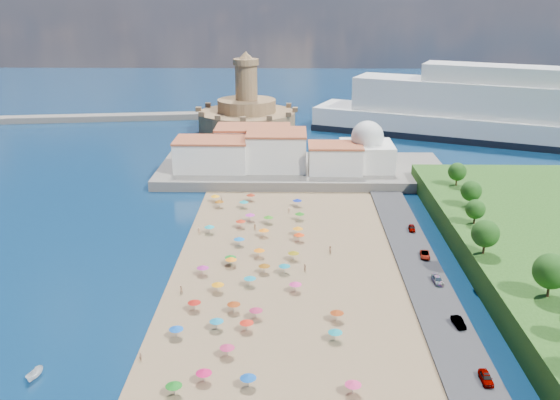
{
  "coord_description": "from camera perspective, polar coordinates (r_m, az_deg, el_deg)",
  "views": [
    {
      "loc": [
        6.82,
        -117.06,
        56.47
      ],
      "look_at": [
        4.0,
        25.0,
        8.0
      ],
      "focal_mm": 40.0,
      "sensor_mm": 36.0,
      "label": 1
    }
  ],
  "objects": [
    {
      "name": "cruise_ship",
      "position": [
        254.56,
        21.25,
        7.15
      ],
      "size": [
        157.99,
        85.76,
        35.34
      ],
      "color": "black",
      "rests_on": "ground"
    },
    {
      "name": "breakwater",
      "position": [
        299.37,
        -22.02,
        6.85
      ],
      "size": [
        199.03,
        34.77,
        2.6
      ],
      "primitive_type": "cube",
      "rotation": [
        0.0,
        0.0,
        0.14
      ],
      "color": "#59544C",
      "rests_on": "ground"
    },
    {
      "name": "domed_building",
      "position": [
        195.34,
        7.94,
        4.58
      ],
      "size": [
        16.0,
        16.0,
        15.0
      ],
      "color": "silver",
      "rests_on": "terrace"
    },
    {
      "name": "beachgoers",
      "position": [
        134.9,
        -2.31,
        -5.41
      ],
      "size": [
        33.68,
        101.76,
        1.85
      ],
      "color": "tan",
      "rests_on": "beach"
    },
    {
      "name": "beach_parasols",
      "position": [
        119.48,
        -2.9,
        -8.23
      ],
      "size": [
        32.75,
        115.6,
        2.2
      ],
      "color": "gray",
      "rests_on": "beach"
    },
    {
      "name": "waterfront_buildings",
      "position": [
        197.04,
        -1.77,
        4.55
      ],
      "size": [
        57.0,
        29.0,
        11.0
      ],
      "color": "silver",
      "rests_on": "terrace"
    },
    {
      "name": "jetty",
      "position": [
        232.51,
        -3.55,
        5.05
      ],
      "size": [
        18.0,
        70.0,
        2.4
      ],
      "primitive_type": "cube",
      "color": "#59544C",
      "rests_on": "ground"
    },
    {
      "name": "hillside_trees",
      "position": [
        123.46,
        21.16,
        -4.53
      ],
      "size": [
        11.65,
        106.73,
        7.95
      ],
      "color": "#382314",
      "rests_on": "hillside"
    },
    {
      "name": "terrace",
      "position": [
        197.87,
        2.02,
        2.69
      ],
      "size": [
        90.0,
        36.0,
        3.0
      ],
      "primitive_type": "cube",
      "color": "#59544C",
      "rests_on": "ground"
    },
    {
      "name": "fortress",
      "position": [
        260.55,
        -3.05,
        7.79
      ],
      "size": [
        40.0,
        40.0,
        32.4
      ],
      "color": "#9E764F",
      "rests_on": "ground"
    },
    {
      "name": "parked_cars",
      "position": [
        127.4,
        14.38,
        -7.44
      ],
      "size": [
        2.57,
        65.21,
        1.39
      ],
      "color": "gray",
      "rests_on": "promenade"
    },
    {
      "name": "ground",
      "position": [
        130.15,
        -1.99,
        -6.89
      ],
      "size": [
        700.0,
        700.0,
        0.0
      ],
      "primitive_type": "plane",
      "color": "#071938",
      "rests_on": "ground"
    }
  ]
}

